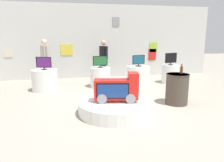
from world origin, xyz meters
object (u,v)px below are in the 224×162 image
(tv_on_center_rear, at_px, (171,58))
(main_display_pedestal, at_px, (116,107))
(shopper_browsing_near_truck, at_px, (45,58))
(display_pedestal_center_rear, at_px, (170,74))
(novelty_firetruck_tv, at_px, (117,90))
(bottle_on_side_table, at_px, (182,70))
(display_pedestal_left_rear, at_px, (100,77))
(tv_on_far_right, at_px, (44,63))
(tv_on_left_rear, at_px, (100,61))
(side_table_round, at_px, (177,89))
(tv_on_right_rear, at_px, (139,60))
(display_pedestal_far_right, at_px, (45,80))
(display_pedestal_right_rear, at_px, (138,76))
(shopper_browsing_rear, at_px, (104,57))

(tv_on_center_rear, bearing_deg, main_display_pedestal, -134.50)
(shopper_browsing_near_truck, bearing_deg, display_pedestal_center_rear, -10.00)
(main_display_pedestal, height_order, novelty_firetruck_tv, novelty_firetruck_tv)
(novelty_firetruck_tv, xyz_separation_m, bottle_on_side_table, (1.85, 0.40, 0.35))
(display_pedestal_left_rear, bearing_deg, shopper_browsing_near_truck, 153.54)
(display_pedestal_center_rear, relative_size, tv_on_far_right, 1.40)
(tv_on_left_rear, relative_size, side_table_round, 0.64)
(display_pedestal_center_rear, bearing_deg, tv_on_right_rear, -174.89)
(tv_on_left_rear, xyz_separation_m, tv_on_right_rear, (1.42, 0.02, -0.01))
(display_pedestal_far_right, xyz_separation_m, shopper_browsing_near_truck, (-0.06, 1.10, 0.63))
(novelty_firetruck_tv, xyz_separation_m, display_pedestal_far_right, (-1.88, 2.59, -0.21))
(tv_on_center_rear, distance_m, display_pedestal_right_rear, 1.47)
(tv_on_right_rear, relative_size, shopper_browsing_near_truck, 0.31)
(display_pedestal_right_rear, bearing_deg, novelty_firetruck_tv, -117.71)
(display_pedestal_left_rear, bearing_deg, display_pedestal_center_rear, 2.90)
(tv_on_center_rear, bearing_deg, bottle_on_side_table, -110.90)
(tv_on_center_rear, height_order, shopper_browsing_near_truck, shopper_browsing_near_truck)
(tv_on_center_rear, height_order, display_pedestal_right_rear, tv_on_center_rear)
(main_display_pedestal, relative_size, shopper_browsing_near_truck, 1.05)
(tv_on_center_rear, bearing_deg, display_pedestal_left_rear, -177.19)
(display_pedestal_far_right, relative_size, shopper_browsing_rear, 0.52)
(display_pedestal_center_rear, height_order, shopper_browsing_rear, shopper_browsing_rear)
(shopper_browsing_rear, bearing_deg, display_pedestal_left_rear, -105.10)
(main_display_pedestal, relative_size, tv_on_left_rear, 3.40)
(novelty_firetruck_tv, height_order, tv_on_far_right, tv_on_far_right)
(display_pedestal_left_rear, xyz_separation_m, display_pedestal_center_rear, (2.77, 0.14, 0.00))
(novelty_firetruck_tv, relative_size, display_pedestal_right_rear, 1.25)
(novelty_firetruck_tv, distance_m, tv_on_right_rear, 3.12)
(tv_on_far_right, height_order, side_table_round, tv_on_far_right)
(novelty_firetruck_tv, distance_m, display_pedestal_far_right, 3.21)
(tv_on_right_rear, relative_size, shopper_browsing_rear, 0.32)
(tv_on_left_rear, xyz_separation_m, shopper_browsing_near_truck, (-1.95, 0.98, 0.06))
(shopper_browsing_near_truck, bearing_deg, main_display_pedestal, -62.55)
(bottle_on_side_table, relative_size, shopper_browsing_rear, 0.16)
(display_pedestal_left_rear, bearing_deg, display_pedestal_right_rear, 0.96)
(novelty_firetruck_tv, xyz_separation_m, display_pedestal_left_rear, (0.02, 2.73, -0.21))
(tv_on_right_rear, xyz_separation_m, display_pedestal_far_right, (-3.32, -0.15, -0.57))
(main_display_pedestal, relative_size, bottle_on_side_table, 6.90)
(shopper_browsing_rear, bearing_deg, bottle_on_side_table, -66.24)
(tv_on_center_rear, distance_m, tv_on_right_rear, 1.35)
(tv_on_center_rear, xyz_separation_m, tv_on_right_rear, (-1.34, -0.12, -0.04))
(display_pedestal_left_rear, distance_m, display_pedestal_center_rear, 2.77)
(novelty_firetruck_tv, height_order, side_table_round, novelty_firetruck_tv)
(display_pedestal_left_rear, distance_m, side_table_round, 2.91)
(main_display_pedestal, xyz_separation_m, bottle_on_side_table, (1.86, 0.39, 0.78))
(bottle_on_side_table, bearing_deg, display_pedestal_right_rear, 99.70)
(display_pedestal_far_right, bearing_deg, display_pedestal_right_rear, 2.68)
(main_display_pedestal, height_order, shopper_browsing_rear, shopper_browsing_rear)
(novelty_firetruck_tv, xyz_separation_m, tv_on_right_rear, (1.44, 2.75, 0.36))
(display_pedestal_center_rear, xyz_separation_m, bottle_on_side_table, (-0.94, -2.46, 0.57))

